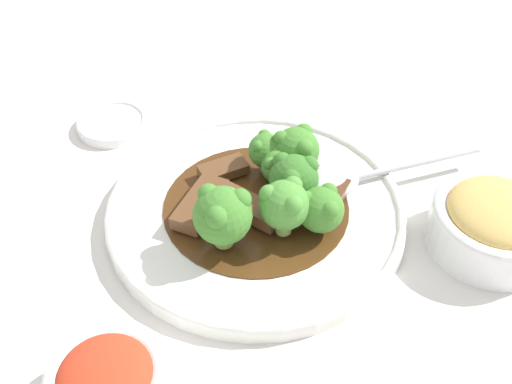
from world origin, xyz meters
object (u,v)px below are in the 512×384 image
main_plate (256,210)px  broccoli_floret_0 (296,149)px  beef_strip_3 (321,189)px  side_bowl_kimchi (108,384)px  broccoli_floret_1 (266,150)px  beef_strip_1 (223,169)px  beef_strip_0 (200,204)px  broccoli_floret_6 (321,209)px  side_bowl_appetizer (494,223)px  sauce_dish (112,123)px  serving_spoon (338,179)px  beef_strip_2 (246,206)px  broccoli_floret_3 (284,204)px  broccoli_floret_5 (294,178)px  broccoli_floret_4 (278,166)px  broccoli_floret_2 (222,215)px

main_plate → broccoli_floret_0: (-0.04, -0.05, 0.04)m
beef_strip_3 → side_bowl_kimchi: side_bowl_kimchi is taller
broccoli_floret_1 → beef_strip_1: bearing=10.6°
beef_strip_0 → broccoli_floret_6: broccoli_floret_6 is taller
side_bowl_appetizer → sauce_dish: 0.43m
serving_spoon → side_bowl_appetizer: (-0.14, 0.06, 0.00)m
beef_strip_2 → broccoli_floret_3: broccoli_floret_3 is taller
beef_strip_3 → broccoli_floret_6: size_ratio=1.32×
broccoli_floret_5 → side_bowl_appetizer: (-0.19, 0.03, -0.02)m
broccoli_floret_0 → broccoli_floret_3: size_ratio=0.93×
sauce_dish → broccoli_floret_0: bearing=157.3°
beef_strip_1 → broccoli_floret_1: (-0.04, -0.01, 0.02)m
broccoli_floret_0 → side_bowl_appetizer: (-0.19, 0.07, -0.02)m
broccoli_floret_5 → broccoli_floret_4: bearing=-55.1°
beef_strip_1 → broccoli_floret_5: size_ratio=1.08×
beef_strip_3 → side_bowl_kimchi: bearing=53.6°
broccoli_floret_0 → broccoli_floret_5: size_ratio=1.04×
side_bowl_kimchi → broccoli_floret_2: bearing=-115.8°
broccoli_floret_2 → beef_strip_0: bearing=-58.0°
side_bowl_kimchi → side_bowl_appetizer: side_bowl_appetizer is taller
beef_strip_3 → serving_spoon: 0.02m
broccoli_floret_0 → side_bowl_kimchi: (0.14, 0.25, -0.02)m
main_plate → beef_strip_2: 0.02m
broccoli_floret_5 → sauce_dish: bearing=-31.6°
broccoli_floret_1 → broccoli_floret_6: size_ratio=0.97×
main_plate → broccoli_floret_4: broccoli_floret_4 is taller
broccoli_floret_3 → serving_spoon: bearing=-128.5°
broccoli_floret_1 → broccoli_floret_3: broccoli_floret_3 is taller
broccoli_floret_2 → side_bowl_appetizer: size_ratio=0.52×
side_bowl_appetizer → sauce_dish: side_bowl_appetizer is taller
beef_strip_1 → side_bowl_kimchi: bearing=75.6°
broccoli_floret_6 → side_bowl_appetizer: 0.16m
beef_strip_2 → broccoli_floret_5: broccoli_floret_5 is taller
beef_strip_0 → side_bowl_kimchi: size_ratio=0.85×
broccoli_floret_1 → broccoli_floret_2: bearing=71.9°
beef_strip_3 → broccoli_floret_3: (0.04, 0.05, 0.03)m
beef_strip_1 → broccoli_floret_3: (-0.06, 0.08, 0.03)m
beef_strip_2 → broccoli_floret_6: 0.07m
beef_strip_1 → broccoli_floret_1: size_ratio=1.25×
main_plate → beef_strip_3: beef_strip_3 is taller
side_bowl_kimchi → serving_spoon: bearing=-127.6°
broccoli_floret_3 → broccoli_floret_6: (-0.03, -0.01, -0.01)m
beef_strip_1 → side_bowl_kimchi: 0.25m
serving_spoon → side_bowl_appetizer: bearing=158.4°
broccoli_floret_6 → sauce_dish: 0.29m
broccoli_floret_2 → broccoli_floret_5: (-0.06, -0.06, -0.01)m
broccoli_floret_0 → broccoli_floret_4: 0.03m
beef_strip_2 → broccoli_floret_4: (-0.03, -0.04, 0.02)m
beef_strip_0 → broccoli_floret_0: broccoli_floret_0 is taller
beef_strip_3 → side_bowl_appetizer: size_ratio=0.51×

